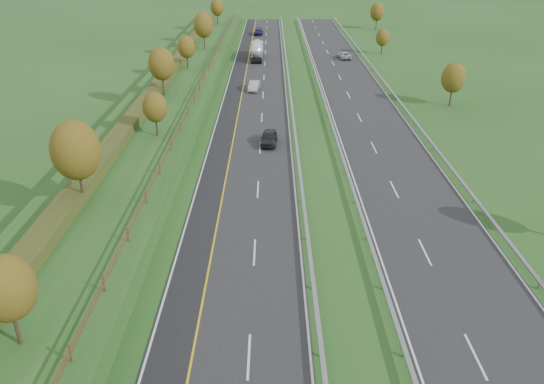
{
  "coord_description": "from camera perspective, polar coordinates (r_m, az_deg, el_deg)",
  "views": [
    {
      "loc": [
        2.66,
        -14.02,
        23.36
      ],
      "look_at": [
        2.69,
        29.89,
        2.2
      ],
      "focal_mm": 35.0,
      "sensor_mm": 36.0,
      "label": 1
    }
  ],
  "objects": [
    {
      "name": "trees_left",
      "position": [
        74.26,
        -12.2,
        11.93
      ],
      "size": [
        6.64,
        164.3,
        7.66
      ],
      "color": "#2D2116",
      "rests_on": "embankment_left"
    },
    {
      "name": "fence_left",
      "position": [
        77.26,
        -8.48,
        9.96
      ],
      "size": [
        0.12,
        189.06,
        1.2
      ],
      "color": "#422B19",
      "rests_on": "embankment_left"
    },
    {
      "name": "outer_barrier_far",
      "position": [
        79.89,
        14.34,
        8.39
      ],
      "size": [
        0.32,
        200.0,
        0.71
      ],
      "color": "gray",
      "rests_on": "ground"
    },
    {
      "name": "near_carriageway",
      "position": [
        77.66,
        -2.03,
        8.22
      ],
      "size": [
        10.5,
        200.0,
        0.04
      ],
      "primitive_type": "cube",
      "color": "black",
      "rests_on": "ground"
    },
    {
      "name": "median_barrier_far",
      "position": [
        77.87,
        6.03,
        8.6
      ],
      "size": [
        0.32,
        200.0,
        0.71
      ],
      "color": "gray",
      "rests_on": "ground"
    },
    {
      "name": "far_carriageway",
      "position": [
        78.84,
        10.17,
        8.1
      ],
      "size": [
        10.5,
        200.0,
        0.04
      ],
      "primitive_type": "cube",
      "color": "black",
      "rests_on": "ground"
    },
    {
      "name": "hedge_left",
      "position": [
        78.9,
        -13.17,
        9.76
      ],
      "size": [
        2.2,
        180.0,
        1.1
      ],
      "primitive_type": "cube",
      "color": "#2D3917",
      "rests_on": "embankment_left"
    },
    {
      "name": "lane_markings",
      "position": [
        77.59,
        2.75,
        8.21
      ],
      "size": [
        26.75,
        200.0,
        0.01
      ],
      "color": "silver",
      "rests_on": "near_carriageway"
    },
    {
      "name": "ground",
      "position": [
        73.07,
        4.18,
        7.01
      ],
      "size": [
        400.0,
        400.0,
        0.0
      ],
      "primitive_type": "plane",
      "color": "#214B1B",
      "rests_on": "ground"
    },
    {
      "name": "road_tanker",
      "position": [
        116.12,
        -1.63,
        15.05
      ],
      "size": [
        2.4,
        11.22,
        3.46
      ],
      "color": "silver",
      "rests_on": "near_carriageway"
    },
    {
      "name": "hard_shoulder",
      "position": [
        77.88,
        -4.81,
        8.2
      ],
      "size": [
        3.0,
        200.0,
        0.04
      ],
      "primitive_type": "cube",
      "color": "black",
      "rests_on": "ground"
    },
    {
      "name": "car_dark_near",
      "position": [
        66.16,
        -0.33,
        5.84
      ],
      "size": [
        2.3,
        4.94,
        1.63
      ],
      "primitive_type": "imported",
      "rotation": [
        0.0,
        0.0,
        -0.08
      ],
      "color": "black",
      "rests_on": "near_carriageway"
    },
    {
      "name": "trees_far",
      "position": [
        108.44,
        14.95,
        14.75
      ],
      "size": [
        8.45,
        118.6,
        7.12
      ],
      "color": "#2D2116",
      "rests_on": "ground"
    },
    {
      "name": "median_barrier_near",
      "position": [
        77.5,
        2.23,
        8.64
      ],
      "size": [
        0.32,
        200.0,
        0.71
      ],
      "color": "gray",
      "rests_on": "ground"
    },
    {
      "name": "car_oncoming",
      "position": [
        117.25,
        7.77,
        14.37
      ],
      "size": [
        2.75,
        5.15,
        1.38
      ],
      "primitive_type": "imported",
      "rotation": [
        0.0,
        0.0,
        3.24
      ],
      "color": "#ADADB2",
      "rests_on": "far_carriageway"
    },
    {
      "name": "car_silver_mid",
      "position": [
        91.03,
        -1.95,
        11.36
      ],
      "size": [
        2.07,
        4.75,
        1.52
      ],
      "primitive_type": "imported",
      "rotation": [
        0.0,
        0.0,
        -0.1
      ],
      "color": "#A6A6AA",
      "rests_on": "near_carriageway"
    },
    {
      "name": "car_small_far",
      "position": [
        146.19,
        -1.48,
        16.85
      ],
      "size": [
        2.65,
        5.49,
        1.54
      ],
      "primitive_type": "imported",
      "rotation": [
        0.0,
        0.0,
        -0.09
      ],
      "color": "#151543",
      "rests_on": "near_carriageway"
    },
    {
      "name": "embankment_left",
      "position": [
        78.9,
        -11.63,
        8.74
      ],
      "size": [
        12.0,
        200.0,
        2.0
      ],
      "primitive_type": "cube",
      "color": "#214B1B",
      "rests_on": "ground"
    }
  ]
}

